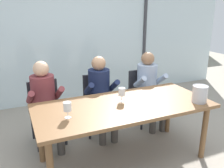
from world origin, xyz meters
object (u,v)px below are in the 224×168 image
object	(u,v)px
chair_left_of_center	(98,99)
person_pale_blue_shirt	(149,84)
ice_bucket_primary	(200,94)
wine_glass_near_bucket	(122,92)
dining_table	(124,110)
person_maroon_top	(45,99)
person_navy_polo	(101,91)
wine_glass_by_left_taster	(67,107)
chair_near_curtain	(45,107)
chair_center	(143,92)

from	to	relation	value
chair_left_of_center	person_pale_blue_shirt	distance (m)	0.85
chair_left_of_center	person_pale_blue_shirt	bearing A→B (deg)	-2.10
ice_bucket_primary	wine_glass_near_bucket	size ratio (longest dim) A/B	1.20
dining_table	wine_glass_near_bucket	distance (m)	0.22
chair_left_of_center	person_maroon_top	xyz separation A→B (m)	(-0.81, -0.15, 0.17)
person_pale_blue_shirt	person_navy_polo	bearing A→B (deg)	-177.54
chair_left_of_center	person_navy_polo	bearing A→B (deg)	-84.59
ice_bucket_primary	wine_glass_by_left_taster	distance (m)	1.58
person_navy_polo	dining_table	bearing A→B (deg)	-87.20
person_maroon_top	dining_table	bearing A→B (deg)	-46.67
chair_near_curtain	person_navy_polo	xyz separation A→B (m)	(0.79, -0.15, 0.17)
chair_center	wine_glass_near_bucket	size ratio (longest dim) A/B	5.02
dining_table	chair_near_curtain	world-z (taller)	chair_near_curtain
dining_table	person_pale_blue_shirt	xyz separation A→B (m)	(0.82, 0.74, -0.00)
person_pale_blue_shirt	ice_bucket_primary	size ratio (longest dim) A/B	5.69
person_navy_polo	wine_glass_near_bucket	distance (m)	0.68
chair_near_curtain	person_navy_polo	world-z (taller)	person_navy_polo
chair_near_curtain	wine_glass_near_bucket	xyz separation A→B (m)	(0.81, -0.80, 0.37)
person_maroon_top	wine_glass_by_left_taster	bearing A→B (deg)	-86.15
person_pale_blue_shirt	ice_bucket_primary	world-z (taller)	person_pale_blue_shirt
wine_glass_by_left_taster	person_pale_blue_shirt	bearing A→B (deg)	28.84
chair_left_of_center	chair_center	size ratio (longest dim) A/B	1.00
dining_table	chair_near_curtain	size ratio (longest dim) A/B	2.41
chair_left_of_center	wine_glass_by_left_taster	distance (m)	1.26
dining_table	chair_left_of_center	world-z (taller)	chair_left_of_center
dining_table	person_navy_polo	size ratio (longest dim) A/B	1.77
dining_table	person_maroon_top	size ratio (longest dim) A/B	1.77
person_maroon_top	ice_bucket_primary	size ratio (longest dim) A/B	5.69
person_maroon_top	wine_glass_by_left_taster	distance (m)	0.87
dining_table	person_navy_polo	bearing A→B (deg)	90.77
dining_table	wine_glass_by_left_taster	bearing A→B (deg)	-172.55
person_navy_polo	chair_near_curtain	bearing A→B (deg)	171.07
chair_center	wine_glass_near_bucket	distance (m)	1.16
chair_center	person_maroon_top	xyz separation A→B (m)	(-1.60, -0.13, 0.17)
person_maroon_top	wine_glass_by_left_taster	world-z (taller)	person_maroon_top
person_pale_blue_shirt	wine_glass_by_left_taster	size ratio (longest dim) A/B	6.85
person_navy_polo	ice_bucket_primary	size ratio (longest dim) A/B	5.69
dining_table	wine_glass_near_bucket	world-z (taller)	wine_glass_near_bucket
chair_center	person_pale_blue_shirt	size ratio (longest dim) A/B	0.73
chair_near_curtain	person_pale_blue_shirt	xyz separation A→B (m)	(1.62, -0.15, 0.17)
person_navy_polo	person_pale_blue_shirt	bearing A→B (deg)	2.02
person_navy_polo	ice_bucket_primary	distance (m)	1.38
chair_center	person_navy_polo	distance (m)	0.83
wine_glass_near_bucket	chair_center	bearing A→B (deg)	45.44
dining_table	wine_glass_by_left_taster	distance (m)	0.73
chair_near_curtain	person_maroon_top	distance (m)	0.23
chair_left_of_center	chair_center	world-z (taller)	same
dining_table	person_navy_polo	xyz separation A→B (m)	(-0.01, 0.74, -0.00)
person_maroon_top	chair_near_curtain	bearing A→B (deg)	79.80
person_pale_blue_shirt	wine_glass_near_bucket	distance (m)	1.05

